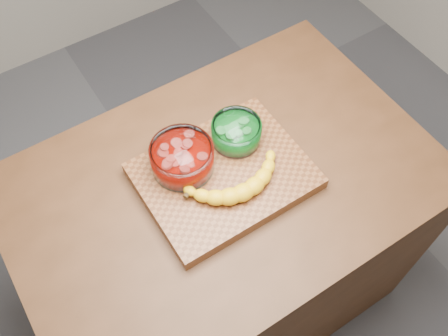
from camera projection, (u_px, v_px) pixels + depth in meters
ground at (224, 289)px, 2.15m from camera, size 3.50×3.50×0.00m
counter at (224, 246)px, 1.77m from camera, size 1.20×0.80×0.90m
cutting_board at (224, 176)px, 1.38m from camera, size 0.45×0.35×0.04m
bowl_red at (182, 158)px, 1.34m from camera, size 0.17×0.17×0.08m
bowl_green at (236, 132)px, 1.39m from camera, size 0.14×0.14×0.07m
banana at (237, 180)px, 1.32m from camera, size 0.31×0.15×0.04m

